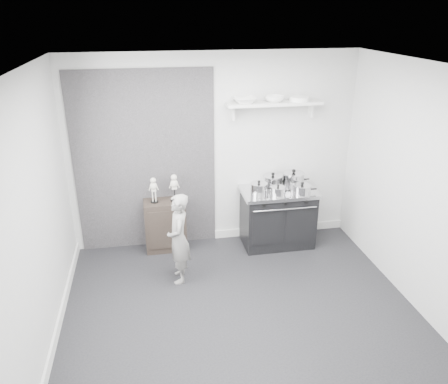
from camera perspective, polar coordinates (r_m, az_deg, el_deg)
The scene contains 16 objects.
ground at distance 5.14m, azimuth 2.17°, elevation -15.44°, with size 4.00×4.00×0.00m, color black.
room_shell at distance 4.45m, azimuth 0.95°, elevation 2.47°, with size 4.02×3.62×2.71m.
wall_shelf at distance 5.99m, azimuth 6.57°, elevation 11.33°, with size 1.30×0.26×0.24m.
stove at distance 6.33m, azimuth 7.00°, elevation -3.24°, with size 1.05×0.65×0.84m.
side_cabinet at distance 6.22m, azimuth -7.66°, elevation -4.32°, with size 0.57×0.33×0.74m, color black.
child at distance 5.41m, azimuth -5.94°, elevation -6.09°, with size 0.42×0.28×1.16m, color gray.
pot_front_left at distance 5.98m, azimuth 4.57°, elevation 0.47°, with size 0.32×0.24×0.20m.
pot_back_left at distance 6.24m, azimuth 6.38°, elevation 1.41°, with size 0.36×0.28×0.22m.
pot_back_right at distance 6.29m, azimuth 9.04°, elevation 1.63°, with size 0.40×0.31×0.26m.
pot_front_right at distance 6.07m, azimuth 10.16°, elevation 0.35°, with size 0.33×0.25×0.17m.
pot_front_center at distance 5.97m, azimuth 7.07°, elevation 0.12°, with size 0.29×0.20×0.16m.
skeleton_full at distance 5.98m, azimuth -9.18°, elevation 0.49°, with size 0.12×0.07×0.41m, color beige, non-canonical shape.
skeleton_torso at distance 5.99m, azimuth -6.52°, elevation 0.82°, with size 0.12×0.08×0.44m, color beige, non-canonical shape.
bowl_large at distance 5.86m, azimuth 2.68°, elevation 11.92°, with size 0.32×0.32×0.08m, color white.
bowl_small at distance 5.97m, azimuth 6.62°, elevation 11.99°, with size 0.26×0.26×0.08m, color white.
plate_stack at distance 6.08m, azimuth 9.77°, elevation 11.91°, with size 0.26×0.26×0.06m, color white.
Camera 1 is at (-0.92, -3.94, 3.18)m, focal length 35.00 mm.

